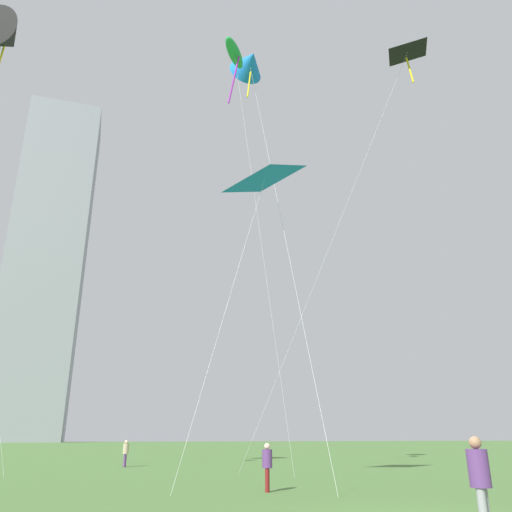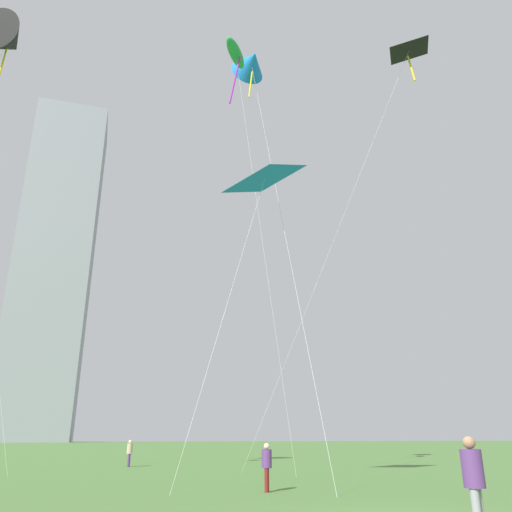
{
  "view_description": "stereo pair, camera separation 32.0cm",
  "coord_description": "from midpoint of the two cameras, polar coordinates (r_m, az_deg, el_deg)",
  "views": [
    {
      "loc": [
        -5.98,
        -11.05,
        1.87
      ],
      "look_at": [
        -1.89,
        8.62,
        9.02
      ],
      "focal_mm": 35.26,
      "sensor_mm": 36.0,
      "label": 1
    },
    {
      "loc": [
        -5.66,
        -11.11,
        1.87
      ],
      "look_at": [
        -1.89,
        8.62,
        9.02
      ],
      "focal_mm": 35.26,
      "sensor_mm": 36.0,
      "label": 2
    }
  ],
  "objects": [
    {
      "name": "kite_flying_4",
      "position": [
        32.24,
        -2.04,
        21.89
      ],
      "size": [
        4.21,
        2.48,
        23.8
      ],
      "color": "silver",
      "rests_on": "ground"
    },
    {
      "name": "person_standing_4",
      "position": [
        34.09,
        -13.88,
        -20.71
      ],
      "size": [
        0.34,
        0.34,
        1.55
      ],
      "rotation": [
        0.0,
        0.0,
        1.45
      ],
      "color": "#593372",
      "rests_on": "ground"
    },
    {
      "name": "person_standing_1",
      "position": [
        19.02,
        1.75,
        -22.46
      ],
      "size": [
        0.35,
        0.35,
        1.59
      ],
      "rotation": [
        0.0,
        0.0,
        4.4
      ],
      "color": "maroon",
      "rests_on": "ground"
    },
    {
      "name": "kite_flying_0",
      "position": [
        31.48,
        17.18,
        21.19
      ],
      "size": [
        9.46,
        8.74,
        22.55
      ],
      "color": "silver",
      "rests_on": "ground"
    },
    {
      "name": "kite_flying_5",
      "position": [
        23.15,
        1.35,
        8.8
      ],
      "size": [
        5.09,
        2.84,
        13.55
      ],
      "color": "silver",
      "rests_on": "ground"
    },
    {
      "name": "person_standing_0",
      "position": [
        11.62,
        24.26,
        -22.01
      ],
      "size": [
        0.41,
        0.41,
        1.84
      ],
      "rotation": [
        0.0,
        0.0,
        0.72
      ],
      "color": "gray",
      "rests_on": "ground"
    },
    {
      "name": "distant_highrise_0",
      "position": [
        159.63,
        -21.77,
        -0.84
      ],
      "size": [
        22.31,
        22.43,
        98.74
      ],
      "primitive_type": "cube",
      "rotation": [
        0.0,
        0.0,
        0.1
      ],
      "color": "gray",
      "rests_on": "ground"
    },
    {
      "name": "kite_flying_2",
      "position": [
        33.54,
        -26.14,
        21.19
      ],
      "size": [
        3.53,
        2.75,
        24.1
      ],
      "color": "silver",
      "rests_on": "ground"
    },
    {
      "name": "kite_flying_6",
      "position": [
        34.93,
        -0.29,
        21.03
      ],
      "size": [
        2.49,
        10.62,
        25.85
      ],
      "color": "silver",
      "rests_on": "ground"
    }
  ]
}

